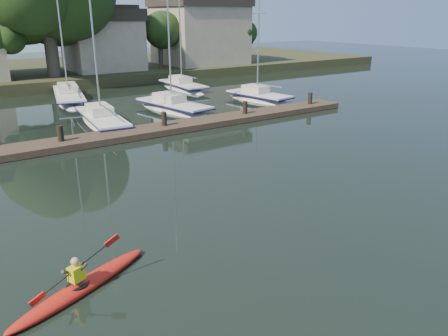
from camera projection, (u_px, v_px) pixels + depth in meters
ground at (282, 239)px, 13.62m from camera, size 160.00×160.00×0.00m
kayak at (82, 284)px, 11.07m from camera, size 4.23×2.27×1.39m
dock at (116, 136)px, 24.47m from camera, size 34.00×2.00×1.80m
sailboat_2 at (103, 127)px, 28.06m from camera, size 2.80×8.69×14.13m
sailboat_3 at (174, 113)px, 31.90m from camera, size 3.56×8.31×12.99m
sailboat_4 at (259, 103)px, 35.67m from camera, size 3.18×7.16×11.75m
sailboat_6 at (69, 102)px, 35.91m from camera, size 4.23×10.51×16.35m
sailboat_7 at (183, 91)px, 40.99m from camera, size 2.39×8.01×12.79m
shore at (35, 50)px, 44.84m from camera, size 90.00×25.25×12.75m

